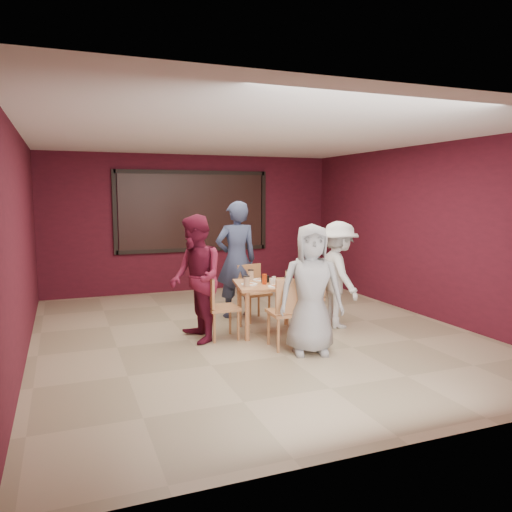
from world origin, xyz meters
name	(u,v)px	position (x,y,z in m)	size (l,w,h in m)	color
floor	(253,333)	(0.00, 0.00, 0.00)	(7.00, 7.00, 0.00)	tan
window_blinds	(193,211)	(0.00, 3.45, 1.65)	(3.00, 0.02, 1.50)	black
dining_table	(268,289)	(0.21, -0.04, 0.64)	(1.07, 1.07, 0.88)	#DE8C5B
chair_front	(289,309)	(0.16, -0.88, 0.53)	(0.48, 0.48, 0.94)	#B36E45
chair_back	(252,289)	(0.27, 0.76, 0.50)	(0.47, 0.47, 0.88)	#B36E45
chair_left	(217,304)	(-0.58, -0.11, 0.50)	(0.43, 0.43, 0.88)	#B36E45
chair_right	(313,292)	(0.96, -0.02, 0.54)	(0.60, 0.60, 0.96)	#B36E45
diner_front	(311,289)	(0.35, -1.12, 0.82)	(0.80, 0.52, 1.64)	#A5A5A5
diner_back	(236,260)	(0.09, 1.01, 0.95)	(0.69, 0.45, 1.89)	#323B59
diner_left	(196,279)	(-0.87, -0.10, 0.87)	(0.84, 0.66, 1.73)	maroon
diner_right	(338,275)	(1.32, -0.14, 0.80)	(1.03, 0.59, 1.60)	silver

